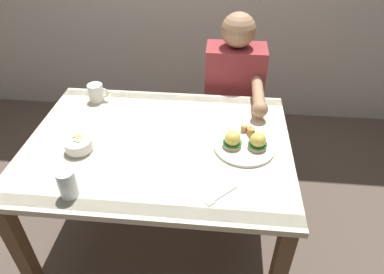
% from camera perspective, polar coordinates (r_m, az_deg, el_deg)
% --- Properties ---
extents(ground_plane, '(6.00, 6.00, 0.00)m').
position_cam_1_polar(ground_plane, '(2.12, -4.39, -16.82)').
color(ground_plane, brown).
extents(dining_table, '(1.20, 0.90, 0.74)m').
position_cam_1_polar(dining_table, '(1.65, -5.41, -3.73)').
color(dining_table, beige).
rests_on(dining_table, ground_plane).
extents(eggs_benedict_plate, '(0.27, 0.27, 0.09)m').
position_cam_1_polar(eggs_benedict_plate, '(1.54, 8.70, -1.08)').
color(eggs_benedict_plate, white).
rests_on(eggs_benedict_plate, dining_table).
extents(fruit_bowl, '(0.12, 0.12, 0.06)m').
position_cam_1_polar(fruit_bowl, '(1.59, -18.20, -1.24)').
color(fruit_bowl, white).
rests_on(fruit_bowl, dining_table).
extents(coffee_mug, '(0.11, 0.08, 0.09)m').
position_cam_1_polar(coffee_mug, '(1.92, -15.50, 7.12)').
color(coffee_mug, white).
rests_on(coffee_mug, dining_table).
extents(fork, '(0.12, 0.12, 0.00)m').
position_cam_1_polar(fork, '(1.33, 4.62, -9.71)').
color(fork, silver).
rests_on(fork, dining_table).
extents(water_glass_near, '(0.07, 0.07, 0.12)m').
position_cam_1_polar(water_glass_near, '(1.38, -19.77, -7.49)').
color(water_glass_near, silver).
rests_on(water_glass_near, dining_table).
extents(diner_person, '(0.34, 0.54, 1.14)m').
position_cam_1_polar(diner_person, '(2.11, 6.90, 6.68)').
color(diner_person, '#33333D').
rests_on(diner_person, ground_plane).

